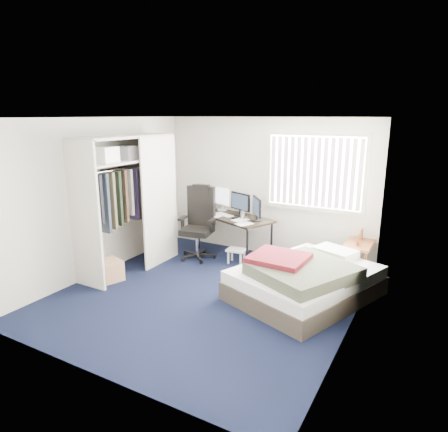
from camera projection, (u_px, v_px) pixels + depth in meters
ground at (207, 295)px, 5.78m from camera, size 4.20×4.20×0.00m
room_shell at (206, 193)px, 5.41m from camera, size 4.20×4.20×4.20m
window_assembly at (315, 172)px, 6.69m from camera, size 1.72×0.09×1.32m
closet at (126, 190)px, 6.46m from camera, size 0.64×1.84×2.22m
desk at (235, 214)px, 7.29m from camera, size 1.65×1.20×1.20m
office_chair at (199, 230)px, 7.23m from camera, size 0.73×0.73×1.32m
footstool at (236, 252)px, 6.98m from camera, size 0.34×0.28×0.26m
nightstand at (359, 246)px, 6.40m from camera, size 0.42×0.82×0.74m
bed at (304, 279)px, 5.64m from camera, size 2.07×2.36×0.65m
pine_box at (109, 270)px, 6.30m from camera, size 0.50×0.44×0.32m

